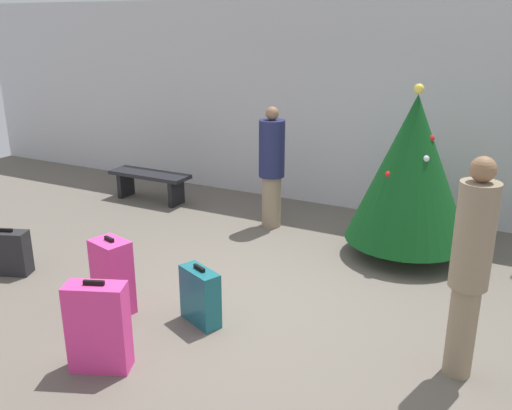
{
  "coord_description": "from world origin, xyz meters",
  "views": [
    {
      "loc": [
        2.47,
        -4.63,
        2.84
      ],
      "look_at": [
        -0.24,
        0.53,
        0.9
      ],
      "focal_mm": 38.59,
      "sensor_mm": 36.0,
      "label": 1
    }
  ],
  "objects_px": {
    "suitcase_4": "(98,327)",
    "suitcase_2": "(9,253)",
    "traveller_0": "(470,264)",
    "suitcase_1": "(200,296)",
    "waiting_bench": "(150,180)",
    "traveller_1": "(272,165)",
    "holiday_tree": "(412,169)",
    "suitcase_3": "(113,277)"
  },
  "relations": [
    {
      "from": "traveller_0",
      "to": "suitcase_4",
      "type": "height_order",
      "value": "traveller_0"
    },
    {
      "from": "suitcase_1",
      "to": "suitcase_4",
      "type": "height_order",
      "value": "suitcase_4"
    },
    {
      "from": "suitcase_1",
      "to": "traveller_0",
      "type": "bearing_deg",
      "value": 7.22
    },
    {
      "from": "traveller_0",
      "to": "suitcase_2",
      "type": "bearing_deg",
      "value": -175.36
    },
    {
      "from": "traveller_1",
      "to": "suitcase_1",
      "type": "bearing_deg",
      "value": -78.1
    },
    {
      "from": "holiday_tree",
      "to": "suitcase_4",
      "type": "xyz_separation_m",
      "value": [
        -1.74,
        -3.63,
        -0.74
      ]
    },
    {
      "from": "suitcase_1",
      "to": "suitcase_3",
      "type": "distance_m",
      "value": 0.94
    },
    {
      "from": "suitcase_4",
      "to": "suitcase_1",
      "type": "bearing_deg",
      "value": 72.03
    },
    {
      "from": "traveller_0",
      "to": "suitcase_2",
      "type": "xyz_separation_m",
      "value": [
        -5.0,
        -0.41,
        -0.75
      ]
    },
    {
      "from": "traveller_0",
      "to": "waiting_bench",
      "type": "bearing_deg",
      "value": 153.6
    },
    {
      "from": "traveller_1",
      "to": "suitcase_1",
      "type": "height_order",
      "value": "traveller_1"
    },
    {
      "from": "traveller_0",
      "to": "suitcase_4",
      "type": "distance_m",
      "value": 3.1
    },
    {
      "from": "suitcase_2",
      "to": "suitcase_3",
      "type": "distance_m",
      "value": 1.72
    },
    {
      "from": "holiday_tree",
      "to": "suitcase_3",
      "type": "bearing_deg",
      "value": -129.21
    },
    {
      "from": "holiday_tree",
      "to": "waiting_bench",
      "type": "height_order",
      "value": "holiday_tree"
    },
    {
      "from": "suitcase_3",
      "to": "traveller_0",
      "type": "bearing_deg",
      "value": 9.19
    },
    {
      "from": "waiting_bench",
      "to": "suitcase_1",
      "type": "relative_size",
      "value": 2.31
    },
    {
      "from": "suitcase_4",
      "to": "holiday_tree",
      "type": "bearing_deg",
      "value": 64.45
    },
    {
      "from": "holiday_tree",
      "to": "suitcase_1",
      "type": "height_order",
      "value": "holiday_tree"
    },
    {
      "from": "suitcase_4",
      "to": "suitcase_2",
      "type": "bearing_deg",
      "value": 157.62
    },
    {
      "from": "suitcase_2",
      "to": "suitcase_3",
      "type": "bearing_deg",
      "value": -4.22
    },
    {
      "from": "suitcase_1",
      "to": "suitcase_2",
      "type": "bearing_deg",
      "value": -177.73
    },
    {
      "from": "holiday_tree",
      "to": "waiting_bench",
      "type": "relative_size",
      "value": 1.55
    },
    {
      "from": "waiting_bench",
      "to": "traveller_0",
      "type": "xyz_separation_m",
      "value": [
        5.29,
        -2.63,
        0.65
      ]
    },
    {
      "from": "waiting_bench",
      "to": "traveller_0",
      "type": "relative_size",
      "value": 0.74
    },
    {
      "from": "traveller_1",
      "to": "suitcase_2",
      "type": "height_order",
      "value": "traveller_1"
    },
    {
      "from": "holiday_tree",
      "to": "suitcase_2",
      "type": "height_order",
      "value": "holiday_tree"
    },
    {
      "from": "waiting_bench",
      "to": "suitcase_1",
      "type": "xyz_separation_m",
      "value": [
        2.91,
        -2.93,
        -0.07
      ]
    },
    {
      "from": "holiday_tree",
      "to": "waiting_bench",
      "type": "distance_m",
      "value": 4.39
    },
    {
      "from": "traveller_0",
      "to": "suitcase_1",
      "type": "relative_size",
      "value": 3.12
    },
    {
      "from": "holiday_tree",
      "to": "traveller_0",
      "type": "distance_m",
      "value": 2.5
    },
    {
      "from": "traveller_0",
      "to": "suitcase_2",
      "type": "relative_size",
      "value": 3.33
    },
    {
      "from": "suitcase_1",
      "to": "holiday_tree",
      "type": "bearing_deg",
      "value": 61.64
    },
    {
      "from": "waiting_bench",
      "to": "suitcase_3",
      "type": "distance_m",
      "value": 3.74
    },
    {
      "from": "waiting_bench",
      "to": "traveller_1",
      "type": "height_order",
      "value": "traveller_1"
    },
    {
      "from": "holiday_tree",
      "to": "suitcase_1",
      "type": "bearing_deg",
      "value": -118.36
    },
    {
      "from": "traveller_0",
      "to": "traveller_1",
      "type": "bearing_deg",
      "value": 140.22
    },
    {
      "from": "suitcase_3",
      "to": "suitcase_4",
      "type": "height_order",
      "value": "suitcase_4"
    },
    {
      "from": "traveller_1",
      "to": "suitcase_4",
      "type": "relative_size",
      "value": 2.1
    },
    {
      "from": "traveller_0",
      "to": "suitcase_3",
      "type": "distance_m",
      "value": 3.39
    },
    {
      "from": "traveller_1",
      "to": "suitcase_4",
      "type": "bearing_deg",
      "value": -86.29
    },
    {
      "from": "traveller_1",
      "to": "suitcase_3",
      "type": "xyz_separation_m",
      "value": [
        -0.32,
        -3.01,
        -0.52
      ]
    }
  ]
}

